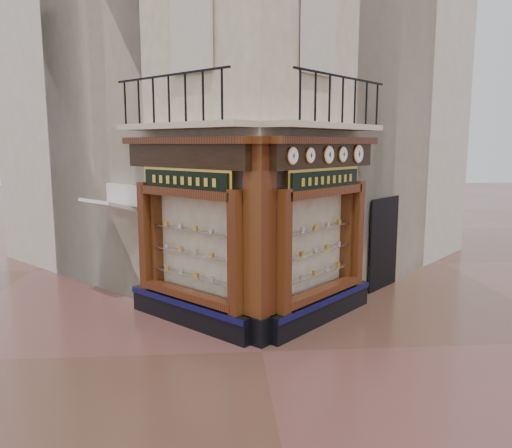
{
  "coord_description": "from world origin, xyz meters",
  "views": [
    {
      "loc": [
        -0.76,
        -8.79,
        3.83
      ],
      "look_at": [
        0.04,
        2.0,
        2.1
      ],
      "focal_mm": 35.0,
      "sensor_mm": 36.0,
      "label": 1
    }
  ],
  "objects": [
    {
      "name": "clock_b",
      "position": [
        1.02,
        0.91,
        3.62
      ],
      "size": [
        0.25,
        0.25,
        0.31
      ],
      "rotation": [
        0.0,
        0.0,
        0.79
      ],
      "color": "gold",
      "rests_on": "ground"
    },
    {
      "name": "clock_e",
      "position": [
        2.34,
        2.24,
        3.62
      ],
      "size": [
        0.32,
        0.32,
        0.41
      ],
      "rotation": [
        0.0,
        0.0,
        0.79
      ],
      "color": "gold",
      "rests_on": "ground"
    },
    {
      "name": "neighbour_left",
      "position": [
        -2.47,
        8.63,
        5.5
      ],
      "size": [
        11.31,
        11.31,
        11.0
      ],
      "primitive_type": "cube",
      "rotation": [
        0.0,
        0.0,
        0.79
      ],
      "color": "beige",
      "rests_on": "ground"
    },
    {
      "name": "signboard_left",
      "position": [
        -1.46,
        1.51,
        3.1
      ],
      "size": [
        1.94,
        1.94,
        0.52
      ],
      "rotation": [
        0.0,
        0.0,
        2.36
      ],
      "color": "gold",
      "rests_on": "ground"
    },
    {
      "name": "clock_c",
      "position": [
        1.49,
        1.38,
        3.62
      ],
      "size": [
        0.29,
        0.29,
        0.37
      ],
      "rotation": [
        0.0,
        0.0,
        0.79
      ],
      "color": "gold",
      "rests_on": "ground"
    },
    {
      "name": "clock_a",
      "position": [
        0.61,
        0.5,
        3.62
      ],
      "size": [
        0.27,
        0.27,
        0.33
      ],
      "rotation": [
        0.0,
        0.0,
        0.79
      ],
      "color": "gold",
      "rests_on": "ground"
    },
    {
      "name": "shopfront_right",
      "position": [
        1.41,
        1.57,
        1.98
      ],
      "size": [
        2.86,
        2.86,
        3.98
      ],
      "rotation": [
        0.0,
        0.0,
        0.79
      ],
      "color": "black",
      "rests_on": "ground"
    },
    {
      "name": "awning",
      "position": [
        -3.44,
        3.23,
        0.0
      ],
      "size": [
        1.44,
        1.44,
        0.3
      ],
      "primitive_type": null,
      "rotation": [
        0.29,
        0.0,
        2.36
      ],
      "color": "silver",
      "rests_on": "ground"
    },
    {
      "name": "balcony",
      "position": [
        0.0,
        1.49,
        4.22
      ],
      "size": [
        5.94,
        2.97,
        1.03
      ],
      "color": "beige",
      "rests_on": "ground"
    },
    {
      "name": "ground",
      "position": [
        0.0,
        0.0,
        0.0
      ],
      "size": [
        80.0,
        80.0,
        0.0
      ],
      "primitive_type": "plane",
      "color": "#503125",
      "rests_on": "ground"
    },
    {
      "name": "neighbour_right",
      "position": [
        2.47,
        8.63,
        5.5
      ],
      "size": [
        11.31,
        11.31,
        11.0
      ],
      "primitive_type": "cube",
      "rotation": [
        0.0,
        0.0,
        0.79
      ],
      "color": "beige",
      "rests_on": "ground"
    },
    {
      "name": "clock_d",
      "position": [
        1.88,
        1.77,
        3.62
      ],
      "size": [
        0.27,
        0.27,
        0.33
      ],
      "rotation": [
        0.0,
        0.0,
        0.79
      ],
      "color": "gold",
      "rests_on": "ground"
    },
    {
      "name": "main_building",
      "position": [
        0.0,
        6.16,
        6.0
      ],
      "size": [
        11.31,
        11.31,
        12.0
      ],
      "primitive_type": "cube",
      "rotation": [
        0.0,
        0.0,
        0.79
      ],
      "color": "beige",
      "rests_on": "ground"
    },
    {
      "name": "corner_pilaster",
      "position": [
        0.0,
        0.5,
        1.95
      ],
      "size": [
        0.85,
        0.85,
        3.98
      ],
      "rotation": [
        0.0,
        0.0,
        0.79
      ],
      "color": "black",
      "rests_on": "ground"
    },
    {
      "name": "signboard_right",
      "position": [
        1.46,
        1.51,
        3.1
      ],
      "size": [
        1.89,
        1.89,
        0.5
      ],
      "rotation": [
        0.0,
        0.0,
        0.79
      ],
      "color": "gold",
      "rests_on": "ground"
    },
    {
      "name": "shopfront_left",
      "position": [
        -1.41,
        1.57,
        1.98
      ],
      "size": [
        2.86,
        2.86,
        3.98
      ],
      "rotation": [
        0.0,
        0.0,
        2.36
      ],
      "color": "black",
      "rests_on": "ground"
    }
  ]
}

